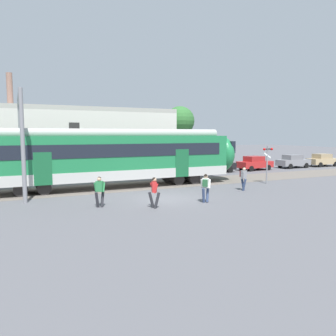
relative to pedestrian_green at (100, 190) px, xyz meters
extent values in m
plane|color=#515156|center=(4.25, 0.58, -0.96)|extent=(160.00, 160.00, 0.00)
cube|color=#B7B7B2|center=(2.46, 6.13, 0.09)|extent=(18.00, 3.06, 0.70)
cube|color=#1E7542|center=(2.46, 6.13, 1.64)|extent=(18.00, 3.00, 2.40)
cube|color=black|center=(2.46, 4.61, 1.84)|extent=(16.56, 0.03, 0.90)
cube|color=#165731|center=(7.41, 4.61, 0.79)|extent=(1.10, 0.04, 2.10)
cube|color=#165731|center=(-2.49, 4.61, 0.79)|extent=(1.10, 0.04, 2.10)
cylinder|color=#9C9C97|center=(2.46, 6.13, 3.02)|extent=(17.64, 0.70, 0.70)
cube|color=black|center=(-0.24, 6.13, 3.57)|extent=(0.70, 0.12, 0.40)
cylinder|color=black|center=(8.74, 6.13, -0.51)|extent=(0.90, 2.40, 0.90)
cylinder|color=black|center=(7.34, 6.13, -0.51)|extent=(0.90, 2.40, 0.90)
cylinder|color=black|center=(-2.42, 6.13, -0.51)|extent=(0.90, 2.40, 0.90)
cylinder|color=black|center=(-3.82, 6.13, -0.51)|extent=(0.90, 2.40, 0.90)
ellipsoid|color=#1E7542|center=(12.01, 6.13, 1.29)|extent=(1.80, 2.85, 2.95)
cube|color=black|center=(12.36, 6.13, 1.89)|extent=(0.40, 2.40, 1.00)
cylinder|color=#28282D|center=(-0.16, -0.05, -0.53)|extent=(0.34, 0.37, 0.87)
cylinder|color=#28282D|center=(0.16, 0.05, -0.53)|extent=(0.34, 0.37, 0.87)
cube|color=#2D7F47|center=(0.00, 0.00, 0.18)|extent=(0.43, 0.41, 0.56)
cylinder|color=#2D7F47|center=(0.22, -0.07, 0.13)|extent=(0.22, 0.25, 0.52)
cylinder|color=#2D7F47|center=(-0.22, 0.08, 0.13)|extent=(0.22, 0.25, 0.52)
sphere|color=tan|center=(-0.01, -0.01, 0.57)|extent=(0.22, 0.22, 0.22)
sphere|color=black|center=(0.00, 0.00, 0.60)|extent=(0.20, 0.20, 0.20)
cylinder|color=#28282D|center=(2.69, -1.57, -0.53)|extent=(0.38, 0.24, 0.87)
cylinder|color=#28282D|center=(2.46, -1.32, -0.53)|extent=(0.38, 0.24, 0.87)
cube|color=red|center=(2.58, -1.45, 0.18)|extent=(0.33, 0.41, 0.56)
cylinder|color=red|center=(2.56, -1.21, 0.13)|extent=(0.26, 0.15, 0.52)
cylinder|color=red|center=(2.59, -1.68, 0.13)|extent=(0.26, 0.15, 0.52)
sphere|color=tan|center=(2.59, -1.45, 0.57)|extent=(0.22, 0.22, 0.22)
sphere|color=black|center=(2.58, -1.45, 0.60)|extent=(0.20, 0.20, 0.20)
cylinder|color=navy|center=(5.97, -1.33, -0.53)|extent=(0.35, 0.37, 0.87)
cylinder|color=navy|center=(5.65, -1.42, -0.53)|extent=(0.35, 0.37, 0.87)
cube|color=silver|center=(5.81, -1.37, 0.18)|extent=(0.43, 0.42, 0.56)
cylinder|color=silver|center=(5.59, -1.29, 0.13)|extent=(0.23, 0.24, 0.52)
cylinder|color=silver|center=(6.03, -1.46, 0.13)|extent=(0.23, 0.24, 0.52)
sphere|color=beige|center=(5.82, -1.36, 0.57)|extent=(0.22, 0.22, 0.22)
sphere|color=black|center=(5.81, -1.37, 0.60)|extent=(0.20, 0.20, 0.20)
cube|color=#235633|center=(5.69, -1.51, 0.20)|extent=(0.32, 0.30, 0.40)
cylinder|color=navy|center=(10.28, 0.80, -0.53)|extent=(0.22, 0.38, 0.87)
cylinder|color=navy|center=(10.40, 1.11, -0.53)|extent=(0.22, 0.38, 0.87)
cube|color=gray|center=(10.34, 0.96, 0.18)|extent=(0.40, 0.31, 0.56)
cylinder|color=gray|center=(10.54, 1.08, 0.13)|extent=(0.14, 0.26, 0.52)
cylinder|color=gray|center=(10.14, 0.83, 0.13)|extent=(0.14, 0.26, 0.52)
sphere|color=beige|center=(10.35, 0.94, 0.57)|extent=(0.22, 0.22, 0.22)
sphere|color=black|center=(10.34, 0.96, 0.60)|extent=(0.20, 0.20, 0.20)
cube|color=maroon|center=(10.31, 1.13, 0.20)|extent=(0.31, 0.21, 0.40)
cube|color=black|center=(14.70, 11.08, -0.32)|extent=(4.09, 1.87, 0.68)
cube|color=black|center=(14.55, 11.09, 0.30)|extent=(1.98, 1.55, 0.56)
cube|color=black|center=(15.50, 11.04, 0.26)|extent=(0.20, 1.37, 0.48)
cylinder|color=black|center=(15.99, 11.79, -0.66)|extent=(0.61, 0.23, 0.60)
cylinder|color=black|center=(15.90, 10.23, -0.66)|extent=(0.61, 0.23, 0.60)
cylinder|color=black|center=(13.51, 11.93, -0.66)|extent=(0.61, 0.23, 0.60)
cylinder|color=black|center=(13.42, 10.38, -0.66)|extent=(0.61, 0.23, 0.60)
cube|color=#B22323|center=(19.72, 10.99, -0.32)|extent=(4.09, 1.86, 0.68)
cube|color=maroon|center=(19.57, 10.98, 0.30)|extent=(1.98, 1.54, 0.56)
cube|color=black|center=(20.52, 11.04, 0.26)|extent=(0.20, 1.37, 0.48)
cylinder|color=black|center=(20.92, 11.84, -0.66)|extent=(0.61, 0.23, 0.60)
cylinder|color=black|center=(21.00, 10.28, -0.66)|extent=(0.61, 0.23, 0.60)
cylinder|color=black|center=(18.44, 11.70, -0.66)|extent=(0.61, 0.23, 0.60)
cylinder|color=black|center=(18.53, 10.15, -0.66)|extent=(0.61, 0.23, 0.60)
cube|color=gray|center=(25.43, 11.05, -0.32)|extent=(4.00, 1.65, 0.68)
cube|color=slate|center=(25.28, 11.05, 0.30)|extent=(1.90, 1.44, 0.56)
cube|color=black|center=(26.23, 11.05, 0.26)|extent=(0.12, 1.37, 0.48)
cylinder|color=black|center=(26.67, 11.83, -0.66)|extent=(0.60, 0.20, 0.60)
cylinder|color=black|center=(26.67, 10.27, -0.66)|extent=(0.60, 0.20, 0.60)
cylinder|color=black|center=(24.19, 11.83, -0.66)|extent=(0.60, 0.20, 0.60)
cylinder|color=black|center=(24.19, 10.27, -0.66)|extent=(0.60, 0.20, 0.60)
cube|color=tan|center=(30.13, 10.88, -0.32)|extent=(4.07, 1.81, 0.68)
cube|color=#9D8662|center=(29.98, 10.89, 0.30)|extent=(1.96, 1.52, 0.56)
cube|color=black|center=(30.93, 10.85, 0.26)|extent=(0.18, 1.37, 0.48)
cylinder|color=black|center=(31.40, 11.61, -0.66)|extent=(0.61, 0.23, 0.60)
cylinder|color=black|center=(31.34, 10.05, -0.66)|extent=(0.61, 0.23, 0.60)
cylinder|color=black|center=(28.93, 11.72, -0.66)|extent=(0.61, 0.23, 0.60)
cylinder|color=black|center=(28.86, 10.16, -0.66)|extent=(0.61, 0.23, 0.60)
cylinder|color=gray|center=(-3.62, 2.93, 2.29)|extent=(0.24, 0.24, 6.50)
cylinder|color=gray|center=(-3.62, 9.33, 2.29)|extent=(0.24, 0.24, 6.50)
cube|color=gray|center=(-3.62, 6.13, 5.49)|extent=(0.20, 6.40, 0.16)
cube|color=gray|center=(-3.62, 6.13, 5.09)|extent=(0.20, 6.40, 0.16)
cylinder|color=black|center=(-3.62, 6.13, 4.49)|extent=(0.03, 0.03, 1.00)
cylinder|color=gray|center=(14.05, 2.79, 0.54)|extent=(0.11, 0.11, 3.00)
cube|color=black|center=(14.05, 2.79, 1.79)|extent=(0.80, 0.10, 0.10)
sphere|color=red|center=(13.67, 2.73, 1.79)|extent=(0.20, 0.20, 0.20)
sphere|color=red|center=(14.43, 2.73, 1.79)|extent=(0.20, 0.20, 0.20)
cube|color=white|center=(14.05, 2.76, 1.29)|extent=(0.72, 0.03, 0.48)
cube|color=beige|center=(1.37, 14.65, 2.04)|extent=(18.64, 5.00, 6.00)
cube|color=#A7A39B|center=(1.37, 14.65, 5.24)|extent=(18.64, 5.00, 0.40)
cylinder|color=#8C6656|center=(-4.22, 14.65, 6.64)|extent=(0.50, 0.50, 3.20)
cylinder|color=brown|center=(15.00, 19.83, 1.20)|extent=(0.32, 0.32, 4.32)
sphere|color=#2D662D|center=(15.00, 19.83, 4.64)|extent=(3.67, 3.67, 3.67)
camera|label=1|loc=(-4.02, -17.29, 2.96)|focal=35.00mm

